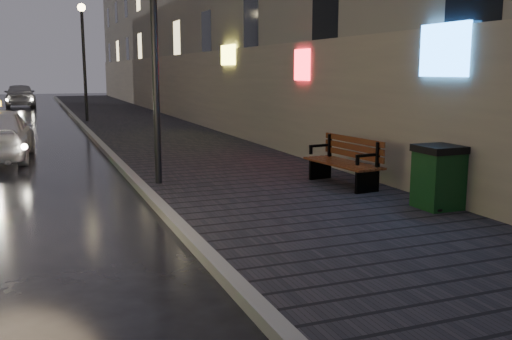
{
  "coord_description": "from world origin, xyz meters",
  "views": [
    {
      "loc": [
        -0.51,
        -5.55,
        2.45
      ],
      "look_at": [
        2.84,
        2.99,
        0.85
      ],
      "focal_mm": 40.0,
      "sensor_mm": 36.0,
      "label": 1
    }
  ],
  "objects": [
    {
      "name": "ground",
      "position": [
        0.0,
        0.0,
        0.0
      ],
      "size": [
        120.0,
        120.0,
        0.0
      ],
      "primitive_type": "plane",
      "color": "black",
      "rests_on": "ground"
    },
    {
      "name": "sidewalk",
      "position": [
        3.9,
        21.0,
        0.07
      ],
      "size": [
        4.6,
        58.0,
        0.15
      ],
      "primitive_type": "cube",
      "color": "black",
      "rests_on": "ground"
    },
    {
      "name": "curb",
      "position": [
        1.5,
        21.0,
        0.07
      ],
      "size": [
        0.2,
        58.0,
        0.15
      ],
      "primitive_type": "cube",
      "color": "slate",
      "rests_on": "ground"
    },
    {
      "name": "lamp_near",
      "position": [
        1.85,
        6.0,
        3.49
      ],
      "size": [
        0.36,
        0.36,
        5.28
      ],
      "color": "black",
      "rests_on": "sidewalk"
    },
    {
      "name": "lamp_far",
      "position": [
        1.85,
        22.0,
        3.49
      ],
      "size": [
        0.36,
        0.36,
        5.28
      ],
      "color": "black",
      "rests_on": "sidewalk"
    },
    {
      "name": "bench",
      "position": [
        5.35,
        4.4,
        0.64
      ],
      "size": [
        0.86,
        1.98,
        0.98
      ],
      "rotation": [
        0.0,
        0.0,
        0.11
      ],
      "color": "black",
      "rests_on": "sidewalk"
    },
    {
      "name": "trash_bin",
      "position": [
        5.8,
        2.1,
        0.7
      ],
      "size": [
        0.71,
        0.71,
        1.07
      ],
      "rotation": [
        0.0,
        0.0,
        0.0
      ],
      "color": "black",
      "rests_on": "sidewalk"
    },
    {
      "name": "car_far",
      "position": [
        -1.21,
        36.41,
        0.8
      ],
      "size": [
        2.07,
        4.79,
        1.61
      ],
      "primitive_type": "imported",
      "rotation": [
        0.0,
        0.0,
        3.18
      ],
      "color": "#96969E",
      "rests_on": "ground"
    }
  ]
}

